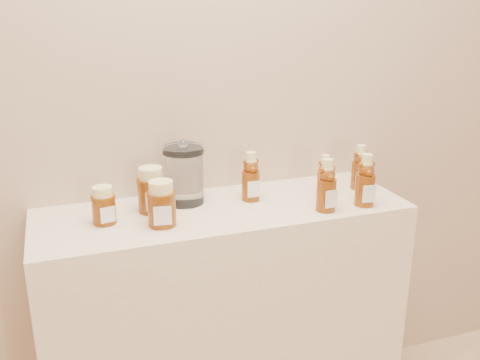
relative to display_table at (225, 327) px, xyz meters
name	(u,v)px	position (x,y,z in m)	size (l,w,h in m)	color
wall_back	(204,60)	(0.00, 0.20, 0.90)	(3.50, 0.02, 2.70)	tan
display_table	(225,327)	(0.00, 0.00, 0.00)	(1.20, 0.40, 0.90)	beige
bear_bottle_back_left	(251,173)	(0.11, 0.04, 0.54)	(0.06, 0.06, 0.19)	#5E2707
bear_bottle_back_mid	(325,173)	(0.36, 0.00, 0.53)	(0.05, 0.05, 0.16)	#5E2707
bear_bottle_back_right	(360,164)	(0.51, 0.02, 0.54)	(0.06, 0.06, 0.18)	#5E2707
bear_bottle_front_left	(327,182)	(0.30, -0.13, 0.55)	(0.07, 0.07, 0.19)	#5E2707
bear_bottle_front_right	(366,177)	(0.44, -0.13, 0.55)	(0.07, 0.07, 0.20)	#5E2707
honey_jar_left	(104,205)	(-0.38, 0.00, 0.51)	(0.07, 0.07, 0.12)	#5E2707
honey_jar_back	(151,189)	(-0.22, 0.05, 0.52)	(0.09, 0.09, 0.14)	#5E2707
honey_jar_front	(162,203)	(-0.21, -0.07, 0.52)	(0.09, 0.09, 0.14)	#5E2707
glass_canister	(184,172)	(-0.11, 0.09, 0.55)	(0.14, 0.14, 0.21)	white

